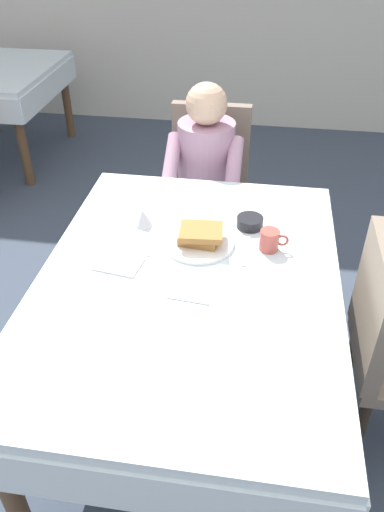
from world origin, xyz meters
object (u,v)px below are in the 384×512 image
cup_coffee (270,240)px  syrup_pitcher (143,218)px  bowl_butter (250,222)px  fork_left_of_plate (151,243)px  plate_breakfast (199,243)px  dining_table_main (188,296)px  chair_diner (208,178)px  spoon_near_edge (188,300)px  knife_right_of_plate (246,251)px  diner_person (205,169)px  breakfast_stack (200,235)px

cup_coffee → syrup_pitcher: 0.53m
bowl_butter → syrup_pitcher: bearing=-172.4°
bowl_butter → fork_left_of_plate: bearing=-154.9°
plate_breakfast → fork_left_of_plate: 0.19m
dining_table_main → syrup_pitcher: 0.41m
chair_diner → spoon_near_edge: bearing=93.9°
knife_right_of_plate → plate_breakfast: bearing=85.9°
plate_breakfast → fork_left_of_plate: bearing=-174.0°
cup_coffee → syrup_pitcher: cup_coffee is taller
dining_table_main → diner_person: (-0.07, 1.01, 0.02)m
syrup_pitcher → knife_right_of_plate: size_ratio=0.40×
dining_table_main → bowl_butter: bearing=61.4°
dining_table_main → fork_left_of_plate: (-0.18, 0.19, 0.09)m
plate_breakfast → spoon_near_edge: plate_breakfast is taller
breakfast_stack → knife_right_of_plate: size_ratio=0.89×
dining_table_main → bowl_butter: size_ratio=13.85×
diner_person → dining_table_main: bearing=93.9°
diner_person → bowl_butter: (0.27, -0.64, 0.09)m
plate_breakfast → knife_right_of_plate: bearing=-6.0°
breakfast_stack → cup_coffee: bearing=1.9°
chair_diner → diner_person: size_ratio=0.83×
dining_table_main → plate_breakfast: (0.01, 0.21, 0.10)m
syrup_pitcher → chair_diner: bearing=78.8°
chair_diner → diner_person: 0.21m
diner_person → fork_left_of_plate: 0.83m
plate_breakfast → cup_coffee: size_ratio=2.48×
fork_left_of_plate → dining_table_main: bearing=-142.9°
breakfast_stack → spoon_near_edge: 0.34m
bowl_butter → fork_left_of_plate: 0.42m
chair_diner → syrup_pitcher: bearing=78.8°
chair_diner → breakfast_stack: (0.08, -0.96, 0.26)m
syrup_pitcher → spoon_near_edge: syrup_pitcher is taller
chair_diner → cup_coffee: size_ratio=8.23×
dining_table_main → spoon_near_edge: bearing=-81.2°
chair_diner → syrup_pitcher: size_ratio=11.62×
chair_diner → plate_breakfast: chair_diner is taller
chair_diner → knife_right_of_plate: size_ratio=4.65×
breakfast_stack → spoon_near_edge: breakfast_stack is taller
syrup_pitcher → spoon_near_edge: (0.26, -0.44, -0.04)m
breakfast_stack → cup_coffee: cup_coffee is taller
bowl_butter → knife_right_of_plate: bowl_butter is taller
fork_left_of_plate → spoon_near_edge: (0.20, -0.32, 0.00)m
syrup_pitcher → spoon_near_edge: bearing=-59.5°
chair_diner → fork_left_of_plate: 1.01m
plate_breakfast → dining_table_main: bearing=-92.5°
diner_person → cup_coffee: bearing=114.2°
syrup_pitcher → dining_table_main: bearing=-52.5°
dining_table_main → breakfast_stack: size_ratio=8.56×
diner_person → bowl_butter: diner_person is taller
breakfast_stack → spoon_near_edge: bearing=-89.2°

